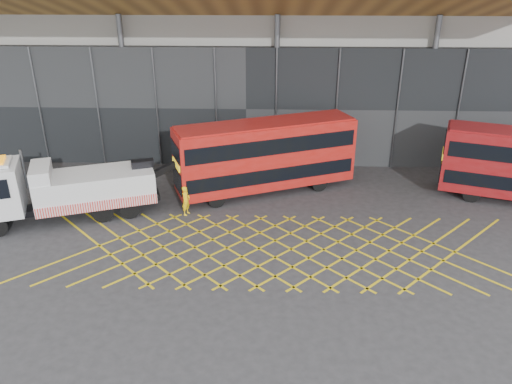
{
  "coord_description": "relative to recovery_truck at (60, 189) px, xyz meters",
  "views": [
    {
      "loc": [
        3.78,
        -21.28,
        12.85
      ],
      "look_at": [
        3.0,
        1.5,
        2.4
      ],
      "focal_mm": 35.0,
      "sensor_mm": 36.0,
      "label": 1
    }
  ],
  "objects": [
    {
      "name": "road_markings",
      "position": [
        11.68,
        -2.9,
        -1.78
      ],
      "size": [
        24.76,
        7.16,
        0.01
      ],
      "color": "yellow",
      "rests_on": "ground_plane"
    },
    {
      "name": "construction_building",
      "position": [
        9.6,
        15.49,
        7.19
      ],
      "size": [
        55.0,
        23.97,
        18.0
      ],
      "color": "gray",
      "rests_on": "ground_plane"
    },
    {
      "name": "ground_plane",
      "position": [
        7.68,
        -2.9,
        -1.79
      ],
      "size": [
        120.0,
        120.0,
        0.0
      ],
      "primitive_type": "plane",
      "color": "#2D2D30"
    },
    {
      "name": "worker",
      "position": [
        6.71,
        0.7,
        -0.94
      ],
      "size": [
        0.59,
        0.72,
        1.69
      ],
      "primitive_type": "imported",
      "rotation": [
        0.0,
        0.0,
        1.22
      ],
      "color": "yellow",
      "rests_on": "ground_plane"
    },
    {
      "name": "bus_towed",
      "position": [
        11.07,
        4.0,
        0.67
      ],
      "size": [
        10.99,
        6.42,
        4.43
      ],
      "rotation": [
        0.0,
        0.0,
        0.39
      ],
      "color": "#AD140F",
      "rests_on": "ground_plane"
    },
    {
      "name": "recovery_truck",
      "position": [
        0.0,
        0.0,
        0.0
      ],
      "size": [
        10.9,
        5.64,
        3.86
      ],
      "rotation": [
        0.0,
        0.0,
        0.35
      ],
      "color": "black",
      "rests_on": "ground_plane"
    }
  ]
}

